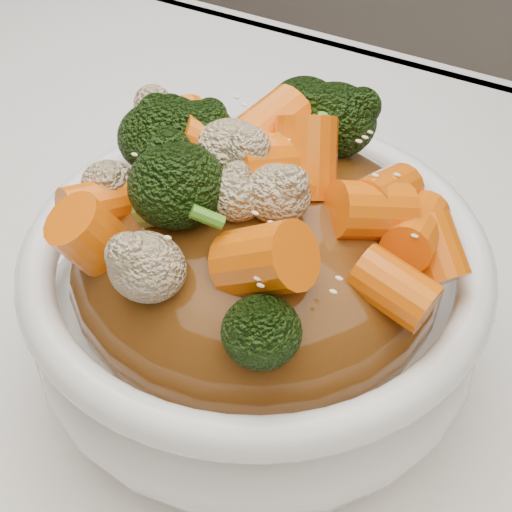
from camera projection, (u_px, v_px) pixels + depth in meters
The scene contains 8 objects.
tablecloth at pixel (235, 419), 0.45m from camera, with size 1.20×0.80×0.04m, color white.
bowl at pixel (256, 304), 0.42m from camera, with size 0.24×0.24×0.09m, color white, non-canonical shape.
sauce_base at pixel (256, 261), 0.40m from camera, with size 0.19×0.19×0.10m, color #623510.
carrots at pixel (256, 151), 0.35m from camera, with size 0.19×0.19×0.06m, color orange, non-canonical shape.
broccoli at pixel (256, 153), 0.35m from camera, with size 0.19×0.19×0.05m, color black, non-canonical shape.
cauliflower at pixel (256, 157), 0.36m from camera, with size 0.19×0.19×0.04m, color beige, non-canonical shape.
scallions at pixel (256, 149), 0.35m from camera, with size 0.14×0.14×0.02m, color #468F21, non-canonical shape.
sesame_seeds at pixel (256, 149), 0.35m from camera, with size 0.17×0.17×0.01m, color beige, non-canonical shape.
Camera 1 is at (0.14, -0.22, 1.11)m, focal length 55.00 mm.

